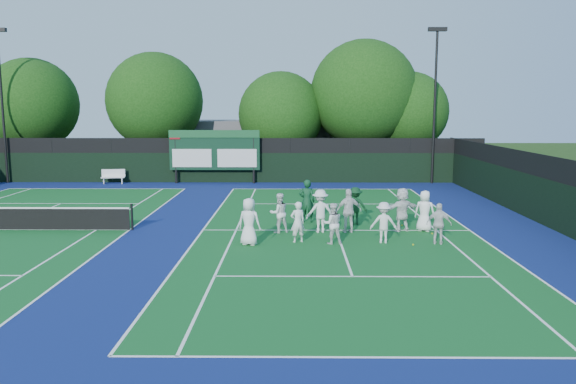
{
  "coord_description": "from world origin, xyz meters",
  "views": [
    {
      "loc": [
        -1.77,
        -21.56,
        4.98
      ],
      "look_at": [
        -2.0,
        3.0,
        1.3
      ],
      "focal_mm": 35.0,
      "sensor_mm": 36.0,
      "label": 1
    }
  ],
  "objects": [
    {
      "name": "light_pole_left",
      "position": [
        -21.0,
        15.7,
        6.3
      ],
      "size": [
        1.2,
        0.3,
        10.12
      ],
      "color": "black",
      "rests_on": "ground"
    },
    {
      "name": "coach_left",
      "position": [
        -1.17,
        2.66,
        0.95
      ],
      "size": [
        0.73,
        0.51,
        1.9
      ],
      "primitive_type": "imported",
      "rotation": [
        0.0,
        0.0,
        3.06
      ],
      "color": "#103D22",
      "rests_on": "ground"
    },
    {
      "name": "near_court",
      "position": [
        0.0,
        1.0,
        0.01
      ],
      "size": [
        11.05,
        23.85,
        0.01
      ],
      "color": "#125821",
      "rests_on": "ground"
    },
    {
      "name": "light_pole_right",
      "position": [
        7.5,
        15.7,
        6.3
      ],
      "size": [
        1.2,
        0.3,
        10.12
      ],
      "color": "black",
      "rests_on": "ground"
    },
    {
      "name": "player_front_0",
      "position": [
        -3.38,
        -1.49,
        0.87
      ],
      "size": [
        0.99,
        0.81,
        1.75
      ],
      "primitive_type": "imported",
      "rotation": [
        0.0,
        0.0,
        2.8
      ],
      "color": "white",
      "rests_on": "ground"
    },
    {
      "name": "divider_fence_right",
      "position": [
        9.0,
        1.0,
        1.36
      ],
      "size": [
        0.08,
        32.0,
        3.0
      ],
      "color": "black",
      "rests_on": "ground"
    },
    {
      "name": "player_back_0",
      "position": [
        -2.34,
        0.59,
        0.81
      ],
      "size": [
        0.95,
        0.85,
        1.61
      ],
      "primitive_type": "imported",
      "rotation": [
        0.0,
        0.0,
        3.51
      ],
      "color": "white",
      "rests_on": "ground"
    },
    {
      "name": "player_front_1",
      "position": [
        -1.6,
        -1.06,
        0.77
      ],
      "size": [
        0.66,
        0.54,
        1.55
      ],
      "primitive_type": "imported",
      "rotation": [
        0.0,
        0.0,
        3.5
      ],
      "color": "white",
      "rests_on": "ground"
    },
    {
      "name": "tree_a",
      "position": [
        -20.63,
        19.58,
        5.1
      ],
      "size": [
        6.62,
        6.62,
        8.58
      ],
      "color": "black",
      "rests_on": "ground"
    },
    {
      "name": "player_front_4",
      "position": [
        3.6,
        -1.31,
        0.77
      ],
      "size": [
        0.97,
        0.62,
        1.54
      ],
      "primitive_type": "imported",
      "rotation": [
        0.0,
        0.0,
        2.85
      ],
      "color": "silver",
      "rests_on": "ground"
    },
    {
      "name": "player_back_3",
      "position": [
        2.65,
        0.91,
        0.9
      ],
      "size": [
        1.74,
        1.15,
        1.79
      ],
      "primitive_type": "imported",
      "rotation": [
        0.0,
        0.0,
        3.56
      ],
      "color": "white",
      "rests_on": "ground"
    },
    {
      "name": "coach_right",
      "position": [
        0.9,
        2.26,
        0.81
      ],
      "size": [
        1.08,
        0.65,
        1.62
      ],
      "primitive_type": "imported",
      "rotation": [
        0.0,
        0.0,
        3.09
      ],
      "color": "#0E351A",
      "rests_on": "ground"
    },
    {
      "name": "player_back_4",
      "position": [
        3.58,
        0.91,
        0.84
      ],
      "size": [
        0.96,
        0.81,
        1.68
      ],
      "primitive_type": "imported",
      "rotation": [
        0.0,
        0.0,
        2.75
      ],
      "color": "white",
      "rests_on": "ground"
    },
    {
      "name": "tennis_ball_1",
      "position": [
        3.77,
        0.32,
        0.03
      ],
      "size": [
        0.07,
        0.07,
        0.07
      ],
      "primitive_type": "sphere",
      "color": "#BBC517",
      "rests_on": "ground"
    },
    {
      "name": "scoreboard",
      "position": [
        -7.01,
        15.59,
        2.19
      ],
      "size": [
        6.0,
        0.21,
        3.55
      ],
      "color": "black",
      "rests_on": "ground"
    },
    {
      "name": "bench",
      "position": [
        -13.76,
        15.37,
        0.51
      ],
      "size": [
        1.56,
        0.67,
        0.96
      ],
      "color": "white",
      "rests_on": "ground"
    },
    {
      "name": "tennis_ball_5",
      "position": [
        2.88,
        1.89,
        0.03
      ],
      "size": [
        0.07,
        0.07,
        0.07
      ],
      "primitive_type": "sphere",
      "color": "#BBC517",
      "rests_on": "ground"
    },
    {
      "name": "ground",
      "position": [
        0.0,
        0.0,
        0.0
      ],
      "size": [
        120.0,
        120.0,
        0.0
      ],
      "primitive_type": "plane",
      "color": "#1C380F",
      "rests_on": "ground"
    },
    {
      "name": "player_front_2",
      "position": [
        -0.31,
        -1.29,
        0.77
      ],
      "size": [
        0.8,
        0.66,
        1.53
      ],
      "primitive_type": "imported",
      "rotation": [
        0.0,
        0.0,
        3.25
      ],
      "color": "silver",
      "rests_on": "ground"
    },
    {
      "name": "tree_c",
      "position": [
        -2.52,
        19.58,
        4.38
      ],
      "size": [
        6.17,
        6.17,
        7.62
      ],
      "color": "black",
      "rests_on": "ground"
    },
    {
      "name": "tennis_ball_3",
      "position": [
        -2.42,
        1.82,
        0.03
      ],
      "size": [
        0.07,
        0.07,
        0.07
      ],
      "primitive_type": "sphere",
      "color": "#BBC517",
      "rests_on": "ground"
    },
    {
      "name": "court_apron",
      "position": [
        -6.0,
        1.0,
        0.0
      ],
      "size": [
        34.0,
        32.0,
        0.01
      ],
      "primitive_type": "cube",
      "color": "navy",
      "rests_on": "ground"
    },
    {
      "name": "clubhouse",
      "position": [
        -2.0,
        24.0,
        2.0
      ],
      "size": [
        18.0,
        6.0,
        4.0
      ],
      "primitive_type": "cube",
      "color": "#5C5B61",
      "rests_on": "ground"
    },
    {
      "name": "player_back_2",
      "position": [
        0.47,
        0.62,
        0.89
      ],
      "size": [
        1.1,
        0.6,
        1.78
      ],
      "primitive_type": "imported",
      "rotation": [
        0.0,
        0.0,
        3.3
      ],
      "color": "silver",
      "rests_on": "ground"
    },
    {
      "name": "tree_d",
      "position": [
        3.48,
        19.58,
        5.82
      ],
      "size": [
        7.7,
        7.7,
        9.87
      ],
      "color": "black",
      "rests_on": "ground"
    },
    {
      "name": "tree_e",
      "position": [
        6.74,
        19.58,
        4.6
      ],
      "size": [
        5.68,
        5.68,
        7.6
      ],
      "color": "black",
      "rests_on": "ground"
    },
    {
      "name": "back_fence",
      "position": [
        -6.0,
        16.0,
        1.36
      ],
      "size": [
        34.0,
        0.08,
        3.0
      ],
      "color": "black",
      "rests_on": "ground"
    },
    {
      "name": "tree_b",
      "position": [
        -11.66,
        19.58,
        5.32
      ],
      "size": [
        6.96,
        6.96,
        8.98
      ],
      "color": "black",
      "rests_on": "ground"
    },
    {
      "name": "player_front_3",
      "position": [
        1.59,
        -1.11,
        0.77
      ],
      "size": [
        1.04,
        0.66,
        1.54
      ],
      "primitive_type": "imported",
      "rotation": [
        0.0,
        0.0,
        3.06
      ],
      "color": "silver",
      "rests_on": "ground"
    },
    {
      "name": "tennis_ball_2",
      "position": [
        2.62,
        -1.53,
        0.03
      ],
      "size": [
        0.07,
        0.07,
        0.07
      ],
      "primitive_type": "sphere",
      "color": "#BBC517",
      "rests_on": "ground"
    },
    {
      "name": "player_back_1",
      "position": [
        -0.68,
        0.64,
        0.88
      ],
      "size": [
        1.22,
        0.82,
        1.75
      ],
      "primitive_type": "imported",
      "rotation": [
        0.0,
        0.0,
        3.3
      ],
      "color": "silver",
      "rests_on": "ground"
    }
  ]
}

